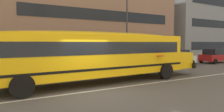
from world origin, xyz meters
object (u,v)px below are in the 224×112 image
at_px(parked_car_red_by_hydrant, 214,56).
at_px(street_lamp, 127,22).
at_px(parked_car_white_beside_sign, 176,58).
at_px(school_bus, 101,53).

xyz_separation_m(parked_car_red_by_hydrant, street_lamp, (-11.08, 1.97, 3.47)).
relative_size(parked_car_red_by_hydrant, street_lamp, 0.58).
height_order(parked_car_white_beside_sign, street_lamp, street_lamp).
height_order(school_bus, parked_car_red_by_hydrant, school_bus).
relative_size(school_bus, street_lamp, 1.97).
bearing_deg(parked_car_red_by_hydrant, street_lamp, 167.80).
bearing_deg(street_lamp, parked_car_red_by_hydrant, -10.09).
bearing_deg(school_bus, parked_car_red_by_hydrant, 11.16).
xyz_separation_m(parked_car_red_by_hydrant, parked_car_white_beside_sign, (-6.23, 0.12, 0.00)).
height_order(school_bus, parked_car_white_beside_sign, school_bus).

